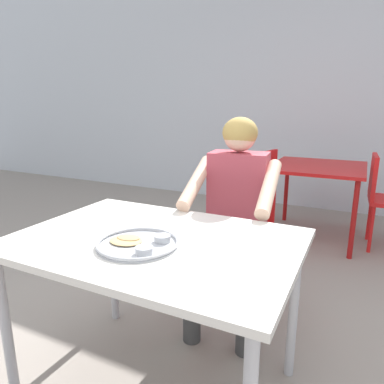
# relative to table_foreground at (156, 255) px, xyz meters

# --- Properties ---
(back_wall) EXTENTS (12.00, 0.12, 3.40)m
(back_wall) POSITION_rel_table_foreground_xyz_m (-0.01, 3.46, 1.02)
(back_wall) COLOR silver
(back_wall) RESTS_ON ground
(table_foreground) EXTENTS (1.19, 0.83, 0.75)m
(table_foreground) POSITION_rel_table_foreground_xyz_m (0.00, 0.00, 0.00)
(table_foreground) COLOR silver
(table_foreground) RESTS_ON ground
(thali_tray) EXTENTS (0.33, 0.33, 0.03)m
(thali_tray) POSITION_rel_table_foreground_xyz_m (-0.02, -0.10, 0.09)
(thali_tray) COLOR #B7BABF
(thali_tray) RESTS_ON table_foreground
(chair_foreground) EXTENTS (0.45, 0.47, 0.85)m
(chair_foreground) POSITION_rel_table_foreground_xyz_m (0.09, 0.92, -0.17)
(chair_foreground) COLOR red
(chair_foreground) RESTS_ON ground
(diner_foreground) EXTENTS (0.53, 0.58, 1.23)m
(diner_foreground) POSITION_rel_table_foreground_xyz_m (0.11, 0.69, 0.06)
(diner_foreground) COLOR #3D3D3D
(diner_foreground) RESTS_ON ground
(table_background_red) EXTENTS (0.85, 0.92, 0.73)m
(table_background_red) POSITION_rel_table_foreground_xyz_m (0.37, 2.34, -0.03)
(table_background_red) COLOR red
(table_background_red) RESTS_ON ground
(chair_red_left) EXTENTS (0.50, 0.47, 0.85)m
(chair_red_left) POSITION_rel_table_foreground_xyz_m (-0.22, 2.30, -0.18)
(chair_red_left) COLOR red
(chair_red_left) RESTS_ON ground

